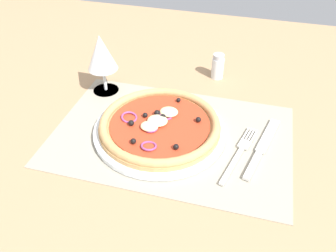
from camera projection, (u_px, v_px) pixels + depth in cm
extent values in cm
cube|color=#9E7A56|center=(171.00, 140.00, 75.46)|extent=(190.00, 140.00, 2.40)
cube|color=gray|center=(171.00, 135.00, 74.57)|extent=(49.99, 33.42, 0.40)
cylinder|color=white|center=(160.00, 129.00, 74.83)|extent=(28.17, 28.17, 1.08)
cylinder|color=tan|center=(160.00, 126.00, 74.17)|extent=(25.80, 25.80, 1.00)
torus|color=tan|center=(160.00, 123.00, 73.63)|extent=(25.54, 25.54, 1.80)
cylinder|color=#B7381E|center=(160.00, 123.00, 73.76)|extent=(21.16, 21.16, 0.30)
ellipsoid|color=beige|center=(158.00, 120.00, 73.44)|extent=(4.33, 3.90, 1.30)
ellipsoid|color=beige|center=(149.00, 126.00, 71.92)|extent=(3.72, 3.35, 1.12)
ellipsoid|color=beige|center=(169.00, 112.00, 75.64)|extent=(3.99, 3.59, 1.20)
sphere|color=black|center=(133.00, 141.00, 68.25)|extent=(1.17, 1.17, 1.17)
sphere|color=black|center=(161.00, 117.00, 74.13)|extent=(1.17, 1.17, 1.17)
sphere|color=black|center=(163.00, 117.00, 74.10)|extent=(1.33, 1.33, 1.33)
sphere|color=black|center=(145.00, 115.00, 74.83)|extent=(1.10, 1.10, 1.10)
sphere|color=black|center=(198.00, 120.00, 73.53)|extent=(1.18, 1.18, 1.18)
sphere|color=black|center=(157.00, 113.00, 75.28)|extent=(1.30, 1.30, 1.30)
sphere|color=black|center=(176.00, 147.00, 66.99)|extent=(1.17, 1.17, 1.17)
sphere|color=black|center=(179.00, 100.00, 79.27)|extent=(1.01, 1.01, 1.01)
sphere|color=black|center=(131.00, 123.00, 72.59)|extent=(1.25, 1.25, 1.25)
torus|color=#8E3D75|center=(166.00, 116.00, 75.20)|extent=(2.94, 2.92, 0.95)
torus|color=#8E3D75|center=(149.00, 146.00, 67.67)|extent=(3.22, 3.22, 0.98)
torus|color=#8E3D75|center=(129.00, 117.00, 74.81)|extent=(3.58, 3.53, 1.35)
torus|color=#8E3D75|center=(151.00, 128.00, 71.82)|extent=(2.91, 2.89, 0.79)
cube|color=silver|center=(232.00, 165.00, 66.94)|extent=(3.58, 11.04, 0.44)
cube|color=silver|center=(244.00, 145.00, 71.57)|extent=(2.75, 2.98, 0.44)
cube|color=silver|center=(254.00, 136.00, 73.54)|extent=(1.36, 4.27, 0.44)
cube|color=silver|center=(251.00, 136.00, 73.77)|extent=(1.36, 4.27, 0.44)
cube|color=silver|center=(248.00, 135.00, 73.99)|extent=(1.36, 4.27, 0.44)
cube|color=silver|center=(246.00, 134.00, 74.22)|extent=(1.36, 4.27, 0.44)
cube|color=silver|center=(253.00, 165.00, 66.90)|extent=(3.24, 8.47, 0.62)
cube|color=silver|center=(268.00, 136.00, 73.75)|extent=(4.68, 11.74, 0.44)
cylinder|color=silver|center=(106.00, 90.00, 88.10)|extent=(6.40, 6.40, 0.40)
cylinder|color=silver|center=(105.00, 79.00, 86.07)|extent=(0.80, 0.80, 6.00)
cone|color=silver|center=(101.00, 52.00, 81.50)|extent=(7.20, 7.20, 8.50)
cone|color=#4C993D|center=(101.00, 54.00, 81.77)|extent=(5.89, 5.89, 6.83)
cylinder|color=silver|center=(218.00, 68.00, 91.51)|extent=(3.20, 3.20, 5.50)
cylinder|color=#ADADB2|center=(219.00, 57.00, 89.40)|extent=(2.88, 2.88, 1.20)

